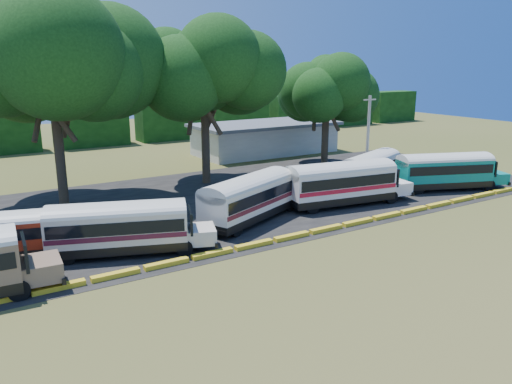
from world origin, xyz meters
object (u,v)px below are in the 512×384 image
bus_red (64,228)px  bus_teal (447,169)px  bus_white_red (343,181)px  bus_cream_west (122,225)px  tree_west (50,56)px

bus_red → bus_teal: size_ratio=0.87×
bus_red → bus_white_red: size_ratio=0.81×
bus_teal → bus_red: bearing=-162.1°
bus_teal → bus_cream_west: bearing=-158.8°
bus_red → bus_cream_west: 3.57m
bus_white_red → tree_west: size_ratio=0.68×
bus_red → bus_cream_west: (3.00, -1.94, 0.18)m
bus_teal → tree_west: size_ratio=0.63×
bus_red → tree_west: (2.21, 11.75, 10.38)m
bus_red → bus_teal: bearing=12.5°
bus_red → tree_west: 15.83m
bus_cream_west → tree_west: (-0.79, 13.69, 10.19)m
bus_teal → tree_west: bearing=177.7°
bus_cream_west → bus_teal: size_ratio=0.97×
bus_white_red → bus_teal: (11.74, -1.04, -0.10)m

